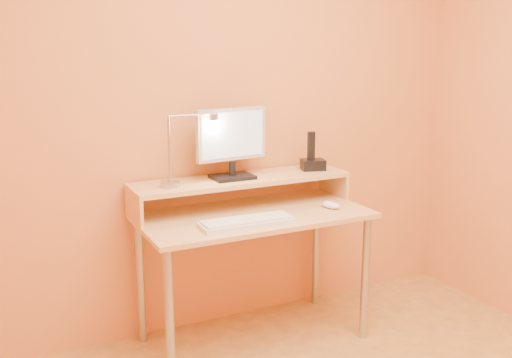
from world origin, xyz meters
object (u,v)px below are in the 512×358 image
monitor_panel (231,134)px  keyboard (247,223)px  remote_control (225,225)px  lamp_base (170,184)px  mouse (331,205)px  phone_dock (313,165)px

monitor_panel → keyboard: size_ratio=0.85×
remote_control → lamp_base: bearing=138.4°
monitor_panel → mouse: (0.47, -0.26, -0.38)m
lamp_base → keyboard: 0.44m
lamp_base → phone_dock: bearing=2.0°
keyboard → lamp_base: bearing=137.2°
keyboard → mouse: mouse is taller
phone_dock → mouse: (-0.04, -0.25, -0.17)m
remote_control → monitor_panel: bearing=75.0°
lamp_base → phone_dock: size_ratio=0.77×
mouse → remote_control: mouse is taller
monitor_panel → keyboard: monitor_panel is taller
lamp_base → mouse: (0.82, -0.22, -0.15)m
lamp_base → keyboard: lamp_base is taller
mouse → remote_control: (-0.64, -0.05, -0.01)m
phone_dock → remote_control: 0.76m
remote_control → phone_dock: bearing=38.1°
remote_control → mouse: bearing=18.6°
lamp_base → mouse: bearing=-15.0°
phone_dock → keyboard: 0.67m
monitor_panel → remote_control: (-0.17, -0.31, -0.39)m
keyboard → remote_control: 0.11m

